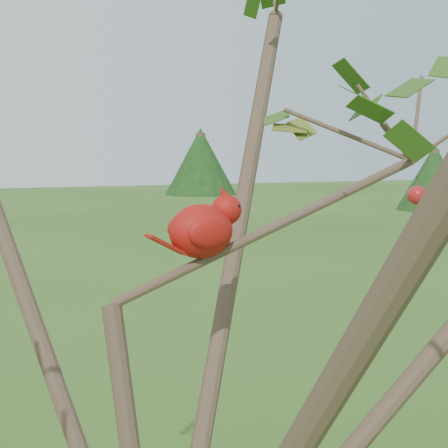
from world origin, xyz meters
The scene contains 2 objects.
crabapple_tree centered at (0.03, -0.02, 2.12)m, with size 2.35×2.05×2.95m.
cardinal centered at (0.12, 0.09, 2.08)m, with size 0.20×0.12×0.14m.
Camera 1 is at (-0.28, -0.96, 2.22)m, focal length 50.00 mm.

